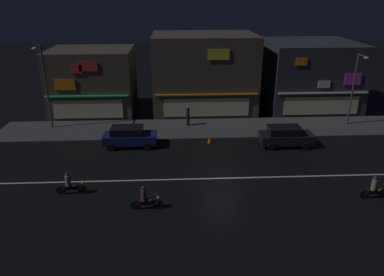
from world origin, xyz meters
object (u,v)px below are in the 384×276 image
at_px(pedestrian_on_sidewalk, 188,116).
at_px(parked_car_near_kerb, 286,136).
at_px(parked_car_trailing, 129,136).
at_px(motorcycle_following, 375,189).
at_px(streetlamp_mid, 355,84).
at_px(traffic_cone, 210,140).
at_px(motorcycle_lead, 70,185).
at_px(motorcycle_opposite_lane, 146,200).
at_px(streetlamp_west, 45,81).

bearing_deg(pedestrian_on_sidewalk, parked_car_near_kerb, 5.43).
xyz_separation_m(parked_car_trailing, motorcycle_following, (15.85, -8.89, -0.24)).
xyz_separation_m(pedestrian_on_sidewalk, motorcycle_following, (10.92, -13.28, -0.38)).
bearing_deg(parked_car_trailing, streetlamp_mid, 10.65).
relative_size(parked_car_near_kerb, traffic_cone, 7.82).
height_order(parked_car_trailing, motorcycle_lead, parked_car_trailing).
bearing_deg(traffic_cone, motorcycle_opposite_lane, -115.54).
bearing_deg(motorcycle_opposite_lane, motorcycle_lead, -22.27).
distance_m(motorcycle_lead, motorcycle_opposite_lane, 5.20).
bearing_deg(motorcycle_lead, streetlamp_mid, -149.35).
bearing_deg(parked_car_trailing, motorcycle_following, -29.28).
bearing_deg(motorcycle_following, parked_car_trailing, -35.04).
distance_m(parked_car_trailing, motorcycle_following, 18.17).
bearing_deg(motorcycle_lead, motorcycle_following, -179.81).
distance_m(motorcycle_following, traffic_cone, 13.10).
bearing_deg(streetlamp_west, traffic_cone, -15.33).
relative_size(motorcycle_following, motorcycle_opposite_lane, 1.00).
bearing_deg(traffic_cone, motorcycle_following, -45.07).
xyz_separation_m(streetlamp_mid, parked_car_near_kerb, (-7.31, -4.35, -3.21)).
distance_m(streetlamp_west, motorcycle_opposite_lane, 17.13).
bearing_deg(traffic_cone, streetlamp_mid, 14.15).
relative_size(parked_car_near_kerb, motorcycle_opposite_lane, 2.26).
bearing_deg(parked_car_trailing, motorcycle_lead, -111.20).
relative_size(streetlamp_mid, motorcycle_opposite_lane, 3.48).
bearing_deg(streetlamp_west, parked_car_near_kerb, -13.42).
height_order(streetlamp_west, streetlamp_mid, streetlamp_west).
relative_size(parked_car_trailing, motorcycle_following, 2.26).
height_order(streetlamp_mid, motorcycle_opposite_lane, streetlamp_mid).
height_order(streetlamp_west, parked_car_near_kerb, streetlamp_west).
distance_m(streetlamp_west, motorcycle_lead, 13.23).
xyz_separation_m(parked_car_near_kerb, parked_car_trailing, (-12.74, 0.58, 0.00)).
xyz_separation_m(parked_car_near_kerb, motorcycle_lead, (-15.62, -6.86, -0.24)).
height_order(pedestrian_on_sidewalk, motorcycle_following, pedestrian_on_sidewalk).
height_order(motorcycle_lead, traffic_cone, motorcycle_lead).
bearing_deg(pedestrian_on_sidewalk, streetlamp_mid, 35.57).
xyz_separation_m(streetlamp_mid, parked_car_trailing, (-20.05, -3.77, -3.21)).
relative_size(streetlamp_west, streetlamp_mid, 1.14).
distance_m(parked_car_near_kerb, motorcycle_following, 8.88).
relative_size(streetlamp_mid, motorcycle_lead, 3.48).
bearing_deg(motorcycle_following, traffic_cone, -50.84).
xyz_separation_m(streetlamp_mid, motorcycle_following, (-4.20, -12.66, -3.45)).
bearing_deg(streetlamp_west, motorcycle_following, -29.30).
relative_size(streetlamp_mid, traffic_cone, 12.04).
bearing_deg(streetlamp_mid, motorcycle_following, -108.35).
relative_size(motorcycle_lead, motorcycle_opposite_lane, 1.00).
distance_m(streetlamp_west, traffic_cone, 15.35).
relative_size(streetlamp_west, pedestrian_on_sidewalk, 4.03).
xyz_separation_m(streetlamp_west, streetlamp_mid, (27.66, -0.51, -0.48)).
height_order(pedestrian_on_sidewalk, parked_car_trailing, pedestrian_on_sidewalk).
relative_size(pedestrian_on_sidewalk, motorcycle_opposite_lane, 0.98).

